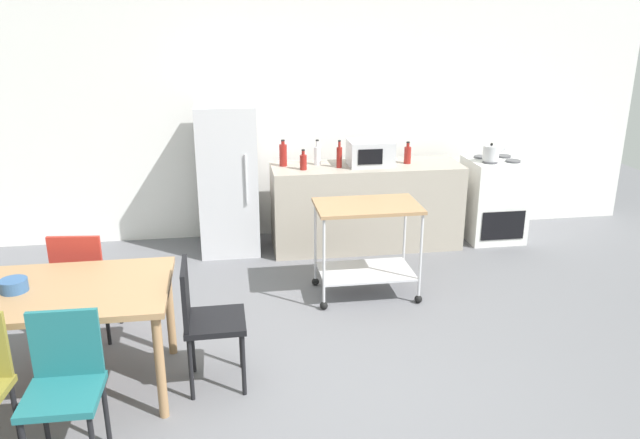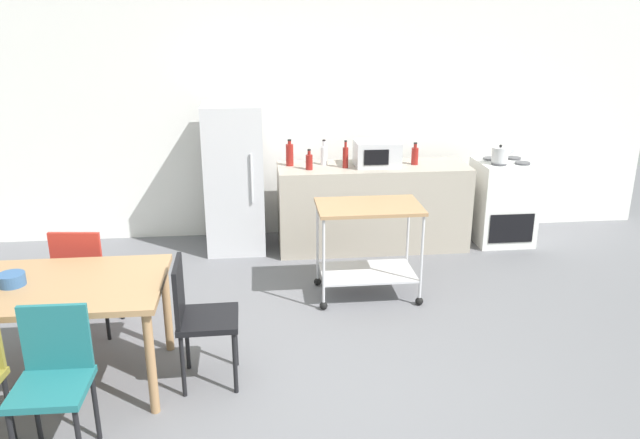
% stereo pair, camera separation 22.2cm
% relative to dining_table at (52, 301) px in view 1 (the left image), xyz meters
% --- Properties ---
extents(ground_plane, '(12.00, 12.00, 0.00)m').
position_rel_dining_table_xyz_m(ground_plane, '(1.70, -0.23, -0.67)').
color(ground_plane, slate).
extents(back_wall, '(8.40, 0.12, 2.90)m').
position_rel_dining_table_xyz_m(back_wall, '(1.70, 2.97, 0.78)').
color(back_wall, white).
rests_on(back_wall, ground_plane).
extents(kitchen_counter, '(2.00, 0.64, 0.90)m').
position_rel_dining_table_xyz_m(kitchen_counter, '(2.60, 2.37, -0.22)').
color(kitchen_counter, '#A89E8E').
rests_on(kitchen_counter, ground_plane).
extents(dining_table, '(1.50, 0.90, 0.75)m').
position_rel_dining_table_xyz_m(dining_table, '(0.00, 0.00, 0.00)').
color(dining_table, '#A37A51').
rests_on(dining_table, ground_plane).
extents(chair_black, '(0.41, 0.41, 0.89)m').
position_rel_dining_table_xyz_m(chair_black, '(0.96, -0.06, -0.15)').
color(chair_black, black).
rests_on(chair_black, ground_plane).
extents(chair_red, '(0.44, 0.44, 0.89)m').
position_rel_dining_table_xyz_m(chair_red, '(0.04, 0.71, -0.15)').
color(chair_red, '#B72D23').
rests_on(chair_red, ground_plane).
extents(chair_teal, '(0.41, 0.41, 0.89)m').
position_rel_dining_table_xyz_m(chair_teal, '(0.22, -0.73, -0.15)').
color(chair_teal, '#1E666B').
rests_on(chair_teal, ground_plane).
extents(stove_oven, '(0.60, 0.61, 0.92)m').
position_rel_dining_table_xyz_m(stove_oven, '(4.05, 2.39, -0.22)').
color(stove_oven, white).
rests_on(stove_oven, ground_plane).
extents(refrigerator, '(0.60, 0.63, 1.55)m').
position_rel_dining_table_xyz_m(refrigerator, '(1.15, 2.47, 0.10)').
color(refrigerator, silver).
rests_on(refrigerator, ground_plane).
extents(kitchen_cart, '(0.91, 0.57, 0.85)m').
position_rel_dining_table_xyz_m(kitchen_cart, '(2.34, 1.17, -0.10)').
color(kitchen_cart, '#A37A51').
rests_on(kitchen_cart, ground_plane).
extents(bottle_sesame_oil, '(0.08, 0.08, 0.28)m').
position_rel_dining_table_xyz_m(bottle_sesame_oil, '(1.73, 2.46, 0.35)').
color(bottle_sesame_oil, maroon).
rests_on(bottle_sesame_oil, kitchen_counter).
extents(bottle_sparkling_water, '(0.07, 0.07, 0.21)m').
position_rel_dining_table_xyz_m(bottle_sparkling_water, '(1.92, 2.27, 0.31)').
color(bottle_sparkling_water, maroon).
rests_on(bottle_sparkling_water, kitchen_counter).
extents(bottle_wine, '(0.07, 0.07, 0.26)m').
position_rel_dining_table_xyz_m(bottle_wine, '(2.09, 2.47, 0.33)').
color(bottle_wine, silver).
rests_on(bottle_wine, kitchen_counter).
extents(bottle_soda, '(0.06, 0.06, 0.28)m').
position_rel_dining_table_xyz_m(bottle_soda, '(2.30, 2.31, 0.35)').
color(bottle_soda, maroon).
rests_on(bottle_soda, kitchen_counter).
extents(microwave, '(0.46, 0.35, 0.26)m').
position_rel_dining_table_xyz_m(microwave, '(2.64, 2.36, 0.36)').
color(microwave, silver).
rests_on(microwave, kitchen_counter).
extents(bottle_hot_sauce, '(0.07, 0.07, 0.23)m').
position_rel_dining_table_xyz_m(bottle_hot_sauce, '(3.04, 2.38, 0.33)').
color(bottle_hot_sauce, maroon).
rests_on(bottle_hot_sauce, kitchen_counter).
extents(fruit_bowl, '(0.17, 0.17, 0.08)m').
position_rel_dining_table_xyz_m(fruit_bowl, '(-0.21, 0.00, 0.12)').
color(fruit_bowl, '#33598C').
rests_on(fruit_bowl, dining_table).
extents(kettle, '(0.24, 0.17, 0.19)m').
position_rel_dining_table_xyz_m(kettle, '(3.94, 2.29, 0.33)').
color(kettle, silver).
rests_on(kettle, stove_oven).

